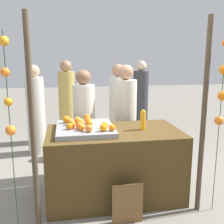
{
  "coord_description": "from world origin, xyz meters",
  "views": [
    {
      "loc": [
        -0.55,
        -3.09,
        1.75
      ],
      "look_at": [
        0.0,
        0.15,
        1.05
      ],
      "focal_mm": 43.06,
      "sensor_mm": 36.0,
      "label": 1
    }
  ],
  "objects_px": {
    "orange_1": "(105,125)",
    "chalkboard_sign": "(127,204)",
    "orange_0": "(70,122)",
    "juice_bottle": "(143,120)",
    "vendor_right": "(125,123)",
    "stall_counter": "(114,163)",
    "vendor_left": "(84,128)"
  },
  "relations": [
    {
      "from": "vendor_left",
      "to": "vendor_right",
      "type": "relative_size",
      "value": 0.96
    },
    {
      "from": "orange_0",
      "to": "vendor_right",
      "type": "distance_m",
      "value": 1.03
    },
    {
      "from": "stall_counter",
      "to": "vendor_left",
      "type": "relative_size",
      "value": 1.04
    },
    {
      "from": "stall_counter",
      "to": "vendor_left",
      "type": "xyz_separation_m",
      "value": [
        -0.32,
        0.66,
        0.3
      ]
    },
    {
      "from": "orange_0",
      "to": "juice_bottle",
      "type": "relative_size",
      "value": 0.34
    },
    {
      "from": "orange_1",
      "to": "juice_bottle",
      "type": "relative_size",
      "value": 0.31
    },
    {
      "from": "juice_bottle",
      "to": "chalkboard_sign",
      "type": "xyz_separation_m",
      "value": [
        -0.32,
        -0.58,
        -0.75
      ]
    },
    {
      "from": "chalkboard_sign",
      "to": "vendor_right",
      "type": "relative_size",
      "value": 0.28
    },
    {
      "from": "orange_1",
      "to": "chalkboard_sign",
      "type": "distance_m",
      "value": 0.91
    },
    {
      "from": "stall_counter",
      "to": "juice_bottle",
      "type": "relative_size",
      "value": 6.54
    },
    {
      "from": "orange_1",
      "to": "vendor_left",
      "type": "distance_m",
      "value": 0.8
    },
    {
      "from": "orange_0",
      "to": "vendor_left",
      "type": "height_order",
      "value": "vendor_left"
    },
    {
      "from": "vendor_right",
      "to": "stall_counter",
      "type": "bearing_deg",
      "value": -112.88
    },
    {
      "from": "stall_counter",
      "to": "vendor_left",
      "type": "distance_m",
      "value": 0.79
    },
    {
      "from": "juice_bottle",
      "to": "vendor_left",
      "type": "relative_size",
      "value": 0.16
    },
    {
      "from": "juice_bottle",
      "to": "vendor_left",
      "type": "xyz_separation_m",
      "value": [
        -0.67,
        0.67,
        -0.25
      ]
    },
    {
      "from": "chalkboard_sign",
      "to": "vendor_right",
      "type": "xyz_separation_m",
      "value": [
        0.26,
        1.3,
        0.54
      ]
    },
    {
      "from": "orange_1",
      "to": "vendor_right",
      "type": "relative_size",
      "value": 0.05
    },
    {
      "from": "orange_0",
      "to": "chalkboard_sign",
      "type": "bearing_deg",
      "value": -52.1
    },
    {
      "from": "orange_1",
      "to": "vendor_right",
      "type": "distance_m",
      "value": 0.92
    },
    {
      "from": "orange_0",
      "to": "chalkboard_sign",
      "type": "xyz_separation_m",
      "value": [
        0.56,
        -0.72,
        -0.74
      ]
    },
    {
      "from": "juice_bottle",
      "to": "vendor_left",
      "type": "bearing_deg",
      "value": 134.94
    },
    {
      "from": "juice_bottle",
      "to": "chalkboard_sign",
      "type": "height_order",
      "value": "juice_bottle"
    },
    {
      "from": "orange_1",
      "to": "chalkboard_sign",
      "type": "bearing_deg",
      "value": -72.58
    },
    {
      "from": "stall_counter",
      "to": "orange_0",
      "type": "height_order",
      "value": "orange_0"
    },
    {
      "from": "stall_counter",
      "to": "orange_1",
      "type": "bearing_deg",
      "value": -146.29
    },
    {
      "from": "orange_0",
      "to": "vendor_left",
      "type": "relative_size",
      "value": 0.05
    },
    {
      "from": "chalkboard_sign",
      "to": "vendor_left",
      "type": "bearing_deg",
      "value": 105.66
    },
    {
      "from": "chalkboard_sign",
      "to": "orange_0",
      "type": "bearing_deg",
      "value": 127.9
    },
    {
      "from": "orange_1",
      "to": "chalkboard_sign",
      "type": "relative_size",
      "value": 0.17
    },
    {
      "from": "stall_counter",
      "to": "chalkboard_sign",
      "type": "height_order",
      "value": "stall_counter"
    },
    {
      "from": "juice_bottle",
      "to": "chalkboard_sign",
      "type": "bearing_deg",
      "value": -118.7
    }
  ]
}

